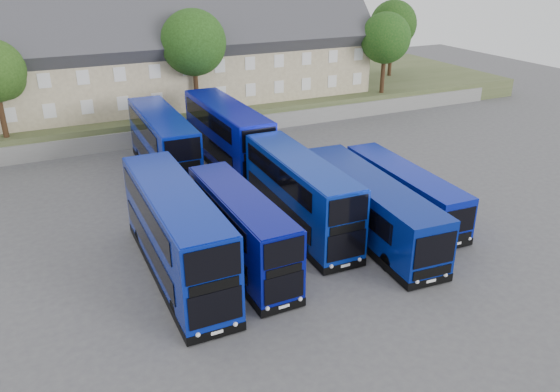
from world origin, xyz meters
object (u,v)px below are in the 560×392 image
Objects in this scene: dd_front_mid at (241,231)px; coach_east_a at (369,207)px; dd_front_left at (176,235)px; tree_far at (394,26)px; tree_east at (386,40)px; tree_mid at (195,45)px.

coach_east_a is (8.10, 0.08, -0.27)m from dd_front_mid.
dd_front_left is 45.89m from tree_far.
dd_front_mid is 1.25× the size of tree_east.
tree_far is at bearing 56.33° from coach_east_a.
tree_far reaches higher than dd_front_mid.
dd_front_left is at bearing 172.03° from dd_front_mid.
tree_far reaches higher than tree_east.
dd_front_mid reaches higher than coach_east_a.
coach_east_a is 1.58× the size of tree_east.
tree_far is (26.00, 6.50, -0.34)m from tree_mid.
coach_east_a is 38.38m from tree_far.
dd_front_mid is at bearing -7.03° from dd_front_left.
tree_mid reaches higher than dd_front_mid.
coach_east_a is 1.40× the size of tree_mid.
tree_far is (23.06, 30.09, 6.02)m from coach_east_a.
dd_front_left is 25.43m from tree_mid.
dd_front_left is at bearing -177.81° from coach_east_a.
dd_front_mid is 1.11× the size of tree_mid.
tree_mid reaches higher than dd_front_left.
tree_far is at bearing 14.04° from tree_mid.
tree_mid is 20.02m from tree_east.
dd_front_left is 3.40m from dd_front_mid.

